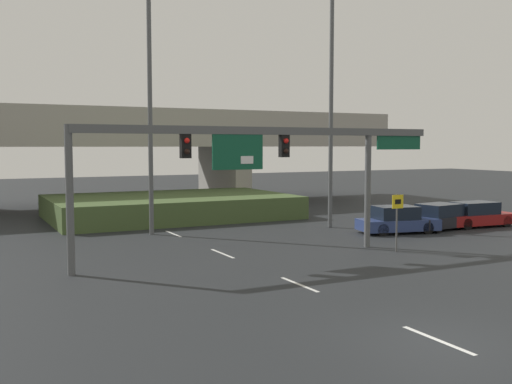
{
  "coord_description": "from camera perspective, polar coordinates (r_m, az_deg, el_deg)",
  "views": [
    {
      "loc": [
        -10.36,
        -10.61,
        4.73
      ],
      "look_at": [
        0.0,
        9.86,
        2.93
      ],
      "focal_mm": 42.0,
      "sensor_mm": 36.0,
      "label": 1
    }
  ],
  "objects": [
    {
      "name": "ground_plane",
      "position": [
        15.56,
        17.11,
        -13.4
      ],
      "size": [
        160.0,
        160.0,
        0.0
      ],
      "primitive_type": "plane",
      "color": "black"
    },
    {
      "name": "overpass_bridge",
      "position": [
        46.86,
        -14.13,
        4.96
      ],
      "size": [
        45.98,
        9.85,
        7.37
      ],
      "color": "#A39E93",
      "rests_on": "ground"
    },
    {
      "name": "speed_limit_sign",
      "position": [
        27.11,
        13.29,
        -2.07
      ],
      "size": [
        0.6,
        0.11,
        2.6
      ],
      "color": "#4C4C4C",
      "rests_on": "ground"
    },
    {
      "name": "lane_markings",
      "position": [
        29.28,
        -5.79,
        -4.83
      ],
      "size": [
        0.14,
        34.98,
        0.01
      ],
      "color": "silver",
      "rests_on": "ground"
    },
    {
      "name": "highway_light_pole_far",
      "position": [
        32.02,
        -10.08,
        8.89
      ],
      "size": [
        0.7,
        0.36,
        13.7
      ],
      "color": "#515456",
      "rests_on": "ground"
    },
    {
      "name": "parked_sedan_near_right",
      "position": [
        33.18,
        13.28,
        -2.66
      ],
      "size": [
        4.53,
        2.63,
        1.46
      ],
      "rotation": [
        0.0,
        0.0,
        -0.2
      ],
      "color": "navy",
      "rests_on": "ground"
    },
    {
      "name": "parked_sedan_mid_right",
      "position": [
        35.29,
        17.16,
        -2.33
      ],
      "size": [
        4.55,
        2.46,
        1.44
      ],
      "rotation": [
        0.0,
        0.0,
        0.14
      ],
      "color": "black",
      "rests_on": "ground"
    },
    {
      "name": "parked_sedan_far_right",
      "position": [
        37.04,
        20.25,
        -2.09
      ],
      "size": [
        4.84,
        2.06,
        1.45
      ],
      "rotation": [
        0.0,
        0.0,
        -0.06
      ],
      "color": "maroon",
      "rests_on": "ground"
    },
    {
      "name": "signal_gantry",
      "position": [
        24.99,
        0.54,
        3.93
      ],
      "size": [
        16.61,
        0.44,
        5.49
      ],
      "color": "#515456",
      "rests_on": "ground"
    },
    {
      "name": "highway_light_pole_near",
      "position": [
        34.71,
        7.2,
        11.62
      ],
      "size": [
        0.7,
        0.36,
        17.36
      ],
      "color": "#515456",
      "rests_on": "ground"
    },
    {
      "name": "grass_embankment",
      "position": [
        39.53,
        -8.14,
        -1.38
      ],
      "size": [
        15.22,
        9.64,
        1.44
      ],
      "color": "#42562D",
      "rests_on": "ground"
    }
  ]
}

